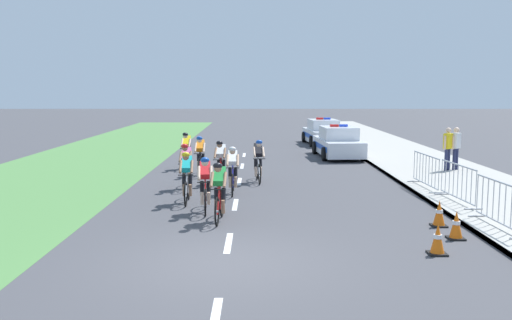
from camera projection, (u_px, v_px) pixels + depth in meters
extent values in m
plane|color=#424247|center=(225.00, 262.00, 10.74)|extent=(160.00, 160.00, 0.00)
cube|color=#A3A099|center=(420.00, 163.00, 24.61)|extent=(4.40, 60.00, 0.12)
cube|color=#9E9E99|center=(372.00, 163.00, 24.61)|extent=(0.16, 60.00, 0.13)
cube|color=#4C7F42|center=(81.00, 164.00, 24.63)|extent=(7.00, 60.00, 0.01)
cube|color=white|center=(215.00, 318.00, 8.11)|extent=(0.14, 1.60, 0.01)
cube|color=white|center=(229.00, 243.00, 12.08)|extent=(0.14, 1.60, 0.01)
cube|color=white|center=(236.00, 205.00, 16.05)|extent=(0.14, 1.60, 0.01)
cube|color=white|center=(240.00, 181.00, 20.01)|extent=(0.14, 1.60, 0.01)
cube|color=white|center=(242.00, 166.00, 23.98)|extent=(0.14, 1.60, 0.01)
cube|color=white|center=(244.00, 155.00, 27.95)|extent=(0.14, 1.60, 0.01)
torus|color=black|center=(217.00, 211.00, 13.50)|extent=(0.09, 0.73, 0.72)
cylinder|color=#99999E|center=(217.00, 211.00, 13.50)|extent=(0.06, 0.06, 0.06)
torus|color=black|center=(222.00, 203.00, 14.49)|extent=(0.09, 0.73, 0.72)
cylinder|color=#99999E|center=(222.00, 203.00, 14.49)|extent=(0.06, 0.06, 0.06)
cylinder|color=#B21919|center=(219.00, 186.00, 13.87)|extent=(0.07, 0.55, 0.04)
cylinder|color=#B21919|center=(219.00, 200.00, 13.74)|extent=(0.07, 0.48, 0.63)
cylinder|color=#B21919|center=(221.00, 197.00, 14.11)|extent=(0.04, 0.04, 0.65)
cylinder|color=black|center=(218.00, 190.00, 13.53)|extent=(0.42, 0.05, 0.03)
cube|color=black|center=(220.00, 183.00, 14.07)|extent=(0.11, 0.23, 0.05)
cube|color=green|center=(220.00, 176.00, 13.92)|extent=(0.31, 0.56, 0.45)
cube|color=black|center=(220.00, 182.00, 14.05)|extent=(0.29, 0.22, 0.18)
cylinder|color=black|center=(224.00, 196.00, 14.04)|extent=(0.12, 0.23, 0.40)
cylinder|color=#9E7051|center=(224.00, 207.00, 14.00)|extent=(0.10, 0.16, 0.36)
cylinder|color=black|center=(217.00, 196.00, 14.05)|extent=(0.12, 0.17, 0.40)
cylinder|color=#9E7051|center=(216.00, 207.00, 14.01)|extent=(0.10, 0.13, 0.36)
cylinder|color=#9E7051|center=(225.00, 180.00, 13.70)|extent=(0.10, 0.40, 0.35)
cylinder|color=#9E7051|center=(212.00, 180.00, 13.72)|extent=(0.10, 0.40, 0.35)
sphere|color=#9E7051|center=(218.00, 168.00, 13.59)|extent=(0.19, 0.19, 0.19)
ellipsoid|color=black|center=(218.00, 166.00, 13.57)|extent=(0.25, 0.33, 0.24)
torus|color=black|center=(206.00, 203.00, 14.55)|extent=(0.10, 0.73, 0.72)
cylinder|color=#99999E|center=(206.00, 203.00, 14.55)|extent=(0.06, 0.06, 0.06)
torus|color=black|center=(206.00, 195.00, 15.53)|extent=(0.10, 0.73, 0.72)
cylinder|color=#99999E|center=(206.00, 195.00, 15.53)|extent=(0.06, 0.06, 0.06)
cylinder|color=#B21919|center=(206.00, 179.00, 14.92)|extent=(0.08, 0.55, 0.04)
cylinder|color=#B21919|center=(206.00, 193.00, 14.79)|extent=(0.08, 0.48, 0.63)
cylinder|color=#B21919|center=(206.00, 189.00, 15.16)|extent=(0.04, 0.04, 0.65)
cylinder|color=black|center=(205.00, 182.00, 14.58)|extent=(0.42, 0.06, 0.03)
cube|color=black|center=(206.00, 177.00, 15.11)|extent=(0.12, 0.23, 0.05)
cube|color=red|center=(205.00, 170.00, 14.97)|extent=(0.32, 0.57, 0.45)
cube|color=black|center=(206.00, 175.00, 15.10)|extent=(0.30, 0.22, 0.18)
cylinder|color=black|center=(209.00, 188.00, 15.10)|extent=(0.13, 0.23, 0.40)
cylinder|color=beige|center=(209.00, 198.00, 15.06)|extent=(0.10, 0.16, 0.36)
cylinder|color=black|center=(202.00, 188.00, 15.09)|extent=(0.12, 0.18, 0.40)
cylinder|color=beige|center=(202.00, 198.00, 15.04)|extent=(0.10, 0.13, 0.36)
cylinder|color=beige|center=(211.00, 173.00, 14.77)|extent=(0.11, 0.41, 0.35)
cylinder|color=beige|center=(199.00, 173.00, 14.75)|extent=(0.11, 0.41, 0.35)
sphere|color=beige|center=(205.00, 163.00, 14.64)|extent=(0.19, 0.19, 0.19)
ellipsoid|color=blue|center=(205.00, 160.00, 14.62)|extent=(0.25, 0.33, 0.24)
torus|color=black|center=(186.00, 194.00, 15.75)|extent=(0.07, 0.73, 0.72)
cylinder|color=#99999E|center=(186.00, 194.00, 15.75)|extent=(0.06, 0.06, 0.06)
torus|color=black|center=(189.00, 188.00, 16.74)|extent=(0.07, 0.73, 0.72)
cylinder|color=#99999E|center=(189.00, 188.00, 16.74)|extent=(0.06, 0.06, 0.06)
cylinder|color=silver|center=(187.00, 173.00, 16.13)|extent=(0.06, 0.55, 0.04)
cylinder|color=silver|center=(187.00, 185.00, 15.99)|extent=(0.06, 0.48, 0.63)
cylinder|color=silver|center=(188.00, 182.00, 16.36)|extent=(0.04, 0.04, 0.65)
cylinder|color=black|center=(186.00, 175.00, 15.78)|extent=(0.42, 0.04, 0.03)
cube|color=black|center=(188.00, 170.00, 16.32)|extent=(0.11, 0.22, 0.05)
cube|color=#19B2B7|center=(187.00, 164.00, 16.17)|extent=(0.30, 0.56, 0.45)
cube|color=black|center=(188.00, 169.00, 16.30)|extent=(0.29, 0.21, 0.18)
cylinder|color=black|center=(191.00, 181.00, 16.30)|extent=(0.12, 0.23, 0.40)
cylinder|color=#9E7051|center=(191.00, 190.00, 16.26)|extent=(0.10, 0.16, 0.36)
cylinder|color=black|center=(185.00, 181.00, 16.30)|extent=(0.12, 0.17, 0.40)
cylinder|color=#9E7051|center=(184.00, 190.00, 16.25)|extent=(0.09, 0.13, 0.36)
cylinder|color=#9E7051|center=(192.00, 167.00, 15.97)|extent=(0.09, 0.40, 0.35)
cylinder|color=#9E7051|center=(181.00, 167.00, 15.96)|extent=(0.09, 0.40, 0.35)
sphere|color=#9E7051|center=(186.00, 157.00, 15.84)|extent=(0.19, 0.19, 0.19)
ellipsoid|color=yellow|center=(186.00, 155.00, 15.82)|extent=(0.24, 0.32, 0.24)
torus|color=black|center=(233.00, 185.00, 17.17)|extent=(0.05, 0.72, 0.72)
cylinder|color=#99999E|center=(233.00, 185.00, 17.17)|extent=(0.06, 0.06, 0.06)
torus|color=black|center=(234.00, 180.00, 18.16)|extent=(0.05, 0.72, 0.72)
cylinder|color=#99999E|center=(234.00, 180.00, 18.16)|extent=(0.06, 0.06, 0.06)
cylinder|color=#1E1E99|center=(233.00, 166.00, 17.55)|extent=(0.04, 0.55, 0.04)
cylinder|color=#1E1E99|center=(233.00, 177.00, 17.41)|extent=(0.05, 0.48, 0.63)
cylinder|color=#1E1E99|center=(233.00, 174.00, 17.78)|extent=(0.04, 0.04, 0.65)
cylinder|color=black|center=(233.00, 168.00, 17.20)|extent=(0.42, 0.03, 0.03)
cube|color=black|center=(233.00, 164.00, 17.74)|extent=(0.10, 0.22, 0.05)
cube|color=white|center=(233.00, 158.00, 17.59)|extent=(0.29, 0.55, 0.45)
cube|color=black|center=(233.00, 162.00, 17.72)|extent=(0.28, 0.20, 0.18)
cylinder|color=black|center=(236.00, 173.00, 17.72)|extent=(0.11, 0.22, 0.40)
cylinder|color=tan|center=(236.00, 182.00, 17.67)|extent=(0.09, 0.15, 0.36)
cylinder|color=black|center=(230.00, 173.00, 17.72)|extent=(0.11, 0.17, 0.40)
cylinder|color=tan|center=(230.00, 182.00, 17.67)|extent=(0.09, 0.12, 0.36)
cylinder|color=tan|center=(238.00, 160.00, 17.38)|extent=(0.08, 0.40, 0.35)
cylinder|color=tan|center=(228.00, 160.00, 17.38)|extent=(0.08, 0.40, 0.35)
sphere|color=tan|center=(233.00, 151.00, 17.26)|extent=(0.19, 0.19, 0.19)
ellipsoid|color=white|center=(233.00, 149.00, 17.24)|extent=(0.23, 0.32, 0.24)
torus|color=black|center=(185.00, 180.00, 18.05)|extent=(0.06, 0.72, 0.72)
cylinder|color=#99999E|center=(185.00, 180.00, 18.05)|extent=(0.06, 0.06, 0.06)
torus|color=black|center=(189.00, 176.00, 19.05)|extent=(0.06, 0.72, 0.72)
cylinder|color=#99999E|center=(189.00, 176.00, 19.05)|extent=(0.06, 0.06, 0.06)
cylinder|color=black|center=(186.00, 162.00, 18.43)|extent=(0.05, 0.55, 0.04)
cylinder|color=black|center=(186.00, 172.00, 18.30)|extent=(0.05, 0.48, 0.63)
cylinder|color=black|center=(187.00, 170.00, 18.67)|extent=(0.04, 0.04, 0.65)
cylinder|color=black|center=(185.00, 164.00, 18.09)|extent=(0.42, 0.04, 0.03)
cube|color=black|center=(187.00, 160.00, 18.62)|extent=(0.10, 0.22, 0.05)
cube|color=pink|center=(187.00, 154.00, 18.48)|extent=(0.29, 0.54, 0.47)
cube|color=black|center=(187.00, 159.00, 18.61)|extent=(0.28, 0.21, 0.18)
cylinder|color=black|center=(190.00, 169.00, 18.60)|extent=(0.11, 0.23, 0.40)
cylinder|color=#9E7051|center=(190.00, 178.00, 18.56)|extent=(0.09, 0.16, 0.36)
cylinder|color=black|center=(184.00, 169.00, 18.61)|extent=(0.11, 0.17, 0.40)
cylinder|color=#9E7051|center=(184.00, 178.00, 18.56)|extent=(0.09, 0.12, 0.36)
cylinder|color=#9E7051|center=(191.00, 157.00, 18.26)|extent=(0.08, 0.40, 0.35)
cylinder|color=#9E7051|center=(181.00, 157.00, 18.27)|extent=(0.08, 0.40, 0.35)
sphere|color=#9E7051|center=(185.00, 148.00, 18.15)|extent=(0.19, 0.19, 0.19)
ellipsoid|color=red|center=(185.00, 146.00, 18.13)|extent=(0.24, 0.32, 0.24)
torus|color=black|center=(260.00, 174.00, 19.38)|extent=(0.11, 0.73, 0.72)
cylinder|color=#99999E|center=(260.00, 174.00, 19.38)|extent=(0.07, 0.07, 0.06)
torus|color=black|center=(257.00, 170.00, 20.37)|extent=(0.11, 0.73, 0.72)
cylinder|color=#99999E|center=(257.00, 170.00, 20.37)|extent=(0.07, 0.07, 0.06)
cylinder|color=white|center=(259.00, 157.00, 19.76)|extent=(0.08, 0.55, 0.04)
cylinder|color=white|center=(259.00, 167.00, 19.63)|extent=(0.08, 0.48, 0.63)
cylinder|color=white|center=(258.00, 165.00, 19.99)|extent=(0.04, 0.04, 0.65)
cylinder|color=black|center=(260.00, 159.00, 19.41)|extent=(0.42, 0.06, 0.03)
cube|color=black|center=(258.00, 155.00, 19.95)|extent=(0.12, 0.23, 0.05)
cube|color=black|center=(259.00, 150.00, 19.80)|extent=(0.33, 0.56, 0.47)
cube|color=black|center=(258.00, 154.00, 19.94)|extent=(0.30, 0.22, 0.18)
cylinder|color=black|center=(261.00, 164.00, 19.94)|extent=(0.13, 0.23, 0.40)
cylinder|color=beige|center=(261.00, 172.00, 19.89)|extent=(0.10, 0.16, 0.36)
cylinder|color=black|center=(256.00, 164.00, 19.92)|extent=(0.12, 0.18, 0.40)
cylinder|color=beige|center=(256.00, 172.00, 19.88)|extent=(0.10, 0.13, 0.36)
cylinder|color=beige|center=(264.00, 152.00, 19.61)|extent=(0.11, 0.41, 0.35)
cylinder|color=beige|center=(255.00, 152.00, 19.58)|extent=(0.11, 0.41, 0.35)
sphere|color=beige|center=(259.00, 144.00, 19.47)|extent=(0.19, 0.19, 0.19)
ellipsoid|color=blue|center=(259.00, 142.00, 19.46)|extent=(0.26, 0.33, 0.24)
torus|color=black|center=(219.00, 175.00, 19.10)|extent=(0.10, 0.73, 0.72)
cylinder|color=#99999E|center=(219.00, 175.00, 19.10)|extent=(0.06, 0.06, 0.06)
torus|color=black|center=(223.00, 171.00, 20.08)|extent=(0.10, 0.73, 0.72)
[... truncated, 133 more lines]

